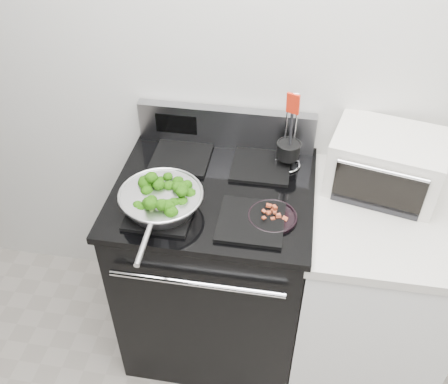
% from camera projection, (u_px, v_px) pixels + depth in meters
% --- Properties ---
extents(back_wall, '(4.00, 0.02, 2.70)m').
position_uv_depth(back_wall, '(304.00, 61.00, 1.92)').
color(back_wall, silver).
rests_on(back_wall, ground).
extents(gas_range, '(0.79, 0.69, 1.13)m').
position_uv_depth(gas_range, '(215.00, 265.00, 2.27)').
color(gas_range, black).
rests_on(gas_range, floor).
extents(counter, '(0.62, 0.68, 0.92)m').
position_uv_depth(counter, '(368.00, 289.00, 2.20)').
color(counter, white).
rests_on(counter, floor).
extents(skillet, '(0.32, 0.50, 0.07)m').
position_uv_depth(skillet, '(161.00, 200.00, 1.84)').
color(skillet, silver).
rests_on(skillet, gas_range).
extents(broccoli_pile, '(0.25, 0.25, 0.09)m').
position_uv_depth(broccoli_pile, '(161.00, 196.00, 1.83)').
color(broccoli_pile, black).
rests_on(broccoli_pile, skillet).
extents(bacon_plate, '(0.18, 0.18, 0.04)m').
position_uv_depth(bacon_plate, '(273.00, 215.00, 1.83)').
color(bacon_plate, black).
rests_on(bacon_plate, gas_range).
extents(utensil_holder, '(0.11, 0.11, 0.35)m').
position_uv_depth(utensil_holder, '(288.00, 154.00, 2.04)').
color(utensil_holder, silver).
rests_on(utensil_holder, gas_range).
extents(toaster_oven, '(0.47, 0.40, 0.24)m').
position_uv_depth(toaster_oven, '(385.00, 163.00, 1.95)').
color(toaster_oven, silver).
rests_on(toaster_oven, counter).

